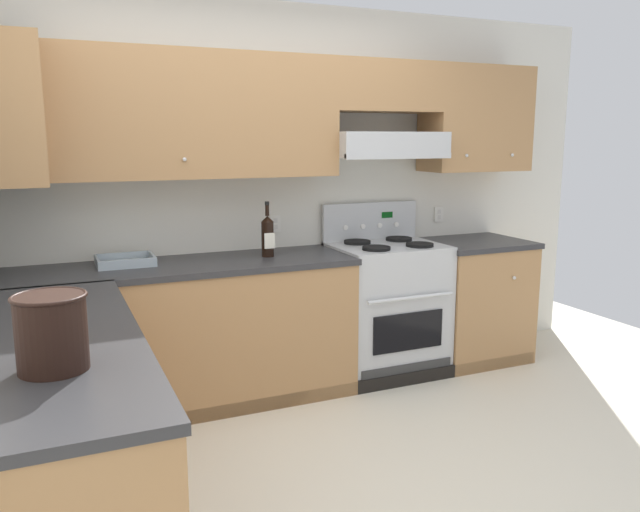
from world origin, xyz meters
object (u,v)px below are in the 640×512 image
Objects in this scene: bowl at (125,262)px; bucket at (51,331)px; wine_bottle at (268,235)px; stove at (387,307)px.

bowl is 1.78m from bucket.
bowl is 1.30× the size of bucket.
wine_bottle is 1.39× the size of bucket.
stove is 3.59× the size of bowl.
bowl is (-1.76, 0.09, 0.45)m from stove.
wine_bottle reaches higher than bucket.
bucket is (-0.43, -1.73, 0.12)m from bowl.
bowl is (-0.88, 0.09, -0.12)m from wine_bottle.
bucket is at bearing -128.66° from wine_bottle.
wine_bottle reaches higher than bowl.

